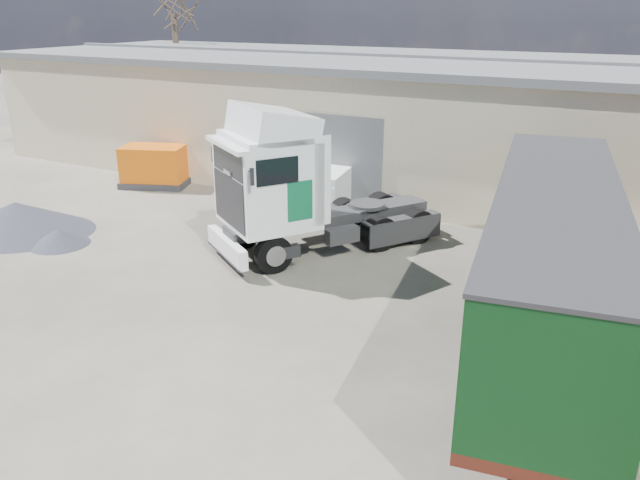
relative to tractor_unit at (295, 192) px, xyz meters
The scene contains 7 objects.
ground 5.46m from the tractor_unit, 80.06° to the right, with size 120.00×120.00×0.00m, color black.
warehouse 12.15m from the tractor_unit, 114.97° to the left, with size 30.60×12.60×5.42m.
tractor_unit is the anchor object (origin of this frame).
box_trailer 8.43m from the tractor_unit, 18.16° to the right, with size 4.18×11.95×3.89m.
panel_van 4.92m from the tractor_unit, 104.33° to the left, with size 2.30×4.32×1.68m.
orange_skip 10.30m from the tractor_unit, 157.25° to the left, with size 3.26×2.65×1.76m.
gravel_heap 10.16m from the tractor_unit, 162.90° to the right, with size 7.30×6.96×1.10m.
Camera 1 is at (8.61, -11.15, 7.44)m, focal length 35.00 mm.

